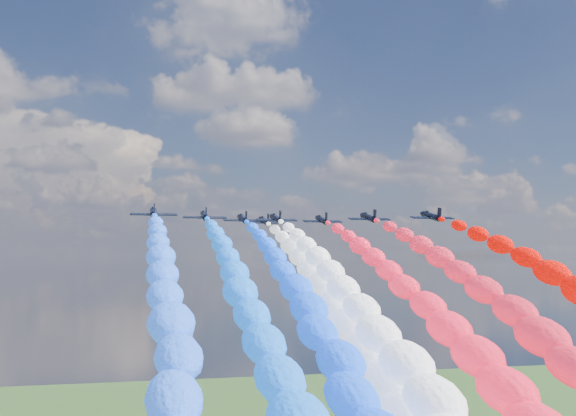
{
  "coord_description": "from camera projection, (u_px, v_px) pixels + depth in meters",
  "views": [
    {
      "loc": [
        -35.26,
        -148.37,
        95.83
      ],
      "look_at": [
        0.0,
        4.0,
        106.77
      ],
      "focal_mm": 43.03,
      "sensor_mm": 36.0,
      "label": 1
    }
  ],
  "objects": [
    {
      "name": "trail_3",
      "position": [
        352.0,
        315.0,
        107.41
      ],
      "size": [
        7.03,
        109.93,
        41.36
      ],
      "primitive_type": null,
      "color": "white"
    },
    {
      "name": "jet_7",
      "position": [
        431.0,
        216.0,
        154.2
      ],
      "size": [
        9.82,
        13.26,
        5.04
      ],
      "primitive_type": null,
      "rotation": [
        0.18,
        0.0,
        -0.02
      ],
      "color": "black"
    },
    {
      "name": "trail_2",
      "position": [
        301.0,
        315.0,
        108.65
      ],
      "size": [
        7.03,
        109.93,
        41.36
      ],
      "primitive_type": null,
      "color": "#144EFF"
    },
    {
      "name": "jet_2",
      "position": [
        243.0,
        219.0,
        165.08
      ],
      "size": [
        9.62,
        13.12,
        5.04
      ],
      "primitive_type": null,
      "rotation": [
        0.18,
        0.0,
        0.01
      ],
      "color": "black"
    },
    {
      "name": "jet_5",
      "position": [
        322.0,
        220.0,
        170.23
      ],
      "size": [
        9.96,
        13.36,
        5.04
      ],
      "primitive_type": null,
      "rotation": [
        0.18,
        0.0,
        -0.04
      ],
      "color": "black"
    },
    {
      "name": "trail_4",
      "position": [
        327.0,
        309.0,
        119.11
      ],
      "size": [
        7.03,
        109.93,
        41.36
      ],
      "primitive_type": null,
      "color": "white"
    },
    {
      "name": "jet_0",
      "position": [
        154.0,
        213.0,
        141.55
      ],
      "size": [
        9.66,
        13.15,
        5.04
      ],
      "primitive_type": null,
      "rotation": [
        0.18,
        0.0,
        -0.01
      ],
      "color": "black"
    },
    {
      "name": "jet_4",
      "position": [
        264.0,
        221.0,
        175.54
      ],
      "size": [
        9.77,
        13.23,
        5.04
      ],
      "primitive_type": null,
      "rotation": [
        0.18,
        0.0,
        0.02
      ],
      "color": "black"
    },
    {
      "name": "trail_0",
      "position": [
        168.0,
        331.0,
        85.12
      ],
      "size": [
        7.03,
        109.93,
        41.36
      ],
      "primitive_type": null,
      "color": "blue"
    },
    {
      "name": "trail_1",
      "position": [
        247.0,
        322.0,
        96.28
      ],
      "size": [
        7.03,
        109.93,
        41.36
      ],
      "primitive_type": null,
      "color": "blue"
    },
    {
      "name": "jet_1",
      "position": [
        205.0,
        216.0,
        152.71
      ],
      "size": [
        9.96,
        13.37,
        5.04
      ],
      "primitive_type": null,
      "rotation": [
        0.18,
        0.0,
        -0.04
      ],
      "color": "black"
    },
    {
      "name": "jet_6",
      "position": [
        369.0,
        217.0,
        159.59
      ],
      "size": [
        9.86,
        13.29,
        5.04
      ],
      "primitive_type": null,
      "rotation": [
        0.18,
        0.0,
        -0.03
      ],
      "color": "black"
    },
    {
      "name": "trail_5",
      "position": [
        416.0,
        312.0,
        113.8
      ],
      "size": [
        7.03,
        109.93,
        41.36
      ],
      "primitive_type": null,
      "color": "#F91836"
    },
    {
      "name": "trail_6",
      "position": [
        498.0,
        318.0,
        103.16
      ],
      "size": [
        7.03,
        109.93,
        41.36
      ],
      "primitive_type": null,
      "color": "red"
    },
    {
      "name": "jet_3",
      "position": [
        276.0,
        218.0,
        163.84
      ],
      "size": [
        9.53,
        13.05,
        5.04
      ],
      "primitive_type": null,
      "rotation": [
        0.18,
        0.0,
        0.0
      ],
      "color": "black"
    }
  ]
}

